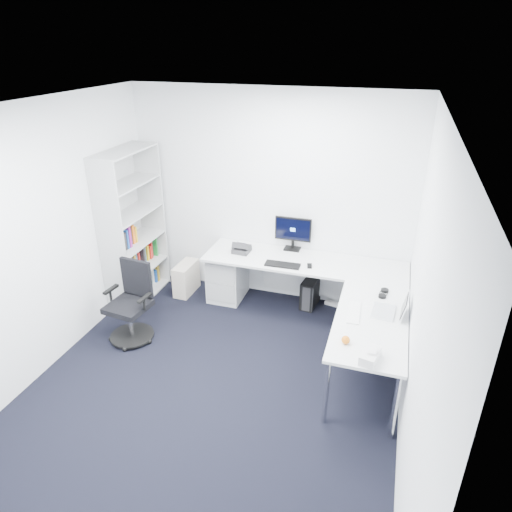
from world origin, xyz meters
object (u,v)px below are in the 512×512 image
(l_desk, at_px, (297,300))
(bookshelf, at_px, (132,228))
(task_chair, at_px, (128,304))
(laptop, at_px, (385,303))
(monitor, at_px, (293,233))

(l_desk, xyz_separation_m, bookshelf, (-2.17, 0.05, 0.64))
(bookshelf, distance_m, task_chair, 1.11)
(bookshelf, distance_m, laptop, 3.23)
(l_desk, bearing_deg, task_chair, -154.70)
(monitor, xyz_separation_m, laptop, (1.21, -1.18, -0.11))
(bookshelf, relative_size, task_chair, 2.14)
(l_desk, relative_size, bookshelf, 1.24)
(bookshelf, relative_size, monitor, 4.31)
(bookshelf, distance_m, monitor, 2.04)
(task_chair, relative_size, monitor, 2.01)
(bookshelf, xyz_separation_m, task_chair, (0.41, -0.89, -0.53))
(monitor, relative_size, laptop, 1.45)
(bookshelf, height_order, monitor, bookshelf)
(bookshelf, relative_size, laptop, 6.26)
(l_desk, height_order, laptop, laptop)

